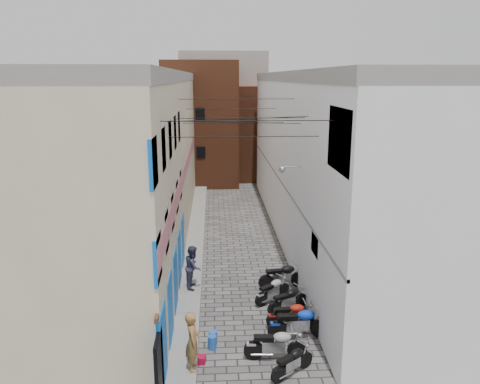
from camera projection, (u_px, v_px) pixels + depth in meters
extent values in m
cube|color=gray|center=(196.00, 238.00, 25.60)|extent=(0.90, 26.00, 0.25)
cube|color=beige|center=(137.00, 165.00, 24.46)|extent=(5.00, 26.00, 8.50)
cube|color=#CF747C|center=(185.00, 169.00, 24.65)|extent=(0.10, 26.00, 0.80)
cube|color=blue|center=(175.00, 281.00, 17.44)|extent=(0.12, 10.20, 2.40)
cube|color=blue|center=(170.00, 177.00, 16.49)|extent=(0.10, 10.20, 4.00)
cube|color=gray|center=(133.00, 76.00, 23.38)|extent=(5.10, 26.00, 0.50)
cube|color=black|center=(159.00, 373.00, 12.35)|extent=(0.10, 1.20, 2.20)
cube|color=white|center=(326.00, 163.00, 25.01)|extent=(5.00, 26.00, 8.50)
cube|color=blue|center=(341.00, 140.00, 13.07)|extent=(0.10, 2.40, 1.80)
cube|color=white|center=(316.00, 244.00, 16.44)|extent=(0.08, 1.00, 0.70)
cylinder|color=#B2B2B7|center=(292.00, 167.00, 18.81)|extent=(0.80, 0.06, 0.06)
sphere|color=#B2B2B7|center=(282.00, 169.00, 18.81)|extent=(0.28, 0.28, 0.28)
cube|color=gray|center=(330.00, 76.00, 23.93)|extent=(5.10, 26.00, 0.50)
cube|color=gray|center=(280.00, 179.00, 25.07)|extent=(0.10, 26.00, 0.12)
cube|color=brown|center=(201.00, 123.00, 38.99)|extent=(6.00, 6.00, 10.00)
cube|color=brown|center=(259.00, 132.00, 41.44)|extent=(5.00, 6.00, 8.00)
cube|color=gray|center=(224.00, 112.00, 44.79)|extent=(8.00, 5.00, 11.00)
cube|color=black|center=(227.00, 174.00, 37.29)|extent=(2.00, 0.30, 2.40)
cylinder|color=black|center=(249.00, 121.00, 13.29)|extent=(5.20, 0.02, 0.02)
cylinder|color=black|center=(244.00, 137.00, 15.40)|extent=(5.20, 0.02, 0.02)
cylinder|color=black|center=(240.00, 118.00, 17.73)|extent=(5.20, 0.02, 0.02)
cylinder|color=black|center=(236.00, 99.00, 20.01)|extent=(5.20, 0.02, 0.02)
cylinder|color=black|center=(233.00, 123.00, 23.23)|extent=(5.20, 0.02, 0.02)
cylinder|color=black|center=(231.00, 109.00, 26.01)|extent=(5.20, 0.02, 0.02)
cylinder|color=black|center=(242.00, 119.00, 16.25)|extent=(5.65, 2.07, 0.02)
cylinder|color=black|center=(238.00, 122.00, 19.25)|extent=(5.80, 1.58, 0.02)
imported|color=#9F6D3A|center=(193.00, 341.00, 13.74)|extent=(0.46, 0.68, 1.82)
imported|color=#373852|center=(193.00, 267.00, 19.19)|extent=(0.77, 0.94, 1.79)
cylinder|color=#2354B1|center=(212.00, 342.00, 15.37)|extent=(0.29, 0.29, 0.45)
cylinder|color=blue|center=(213.00, 338.00, 15.64)|extent=(0.34, 0.34, 0.46)
cube|color=#A30B2D|center=(200.00, 359.00, 14.63)|extent=(0.42, 0.34, 0.23)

